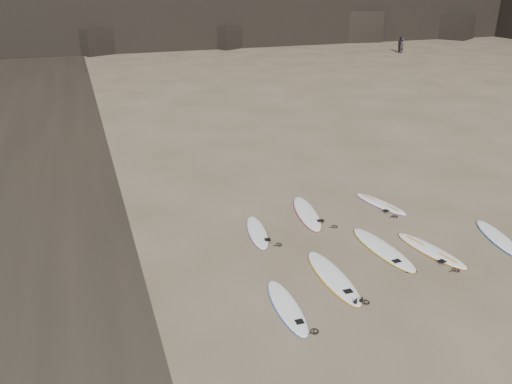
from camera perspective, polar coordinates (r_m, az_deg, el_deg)
ground at (r=14.88m, az=15.94°, el=-6.84°), size 240.00×240.00×0.00m
surfboard_0 at (r=12.20m, az=3.56°, el=-12.95°), size 0.67×2.35×0.08m
surfboard_1 at (r=13.39m, az=8.80°, el=-9.53°), size 0.69×2.75×0.10m
surfboard_2 at (r=14.94m, az=14.29°, el=-6.29°), size 0.87×2.81×0.10m
surfboard_3 at (r=15.28m, az=19.35°, el=-6.27°), size 1.08×2.49×0.09m
surfboard_4 at (r=16.73m, az=25.97°, el=-4.75°), size 1.16×2.47×0.09m
surfboard_5 at (r=15.41m, az=0.15°, el=-4.58°), size 0.90×2.28×0.08m
surfboard_6 at (r=16.67m, az=5.84°, el=-2.40°), size 1.13×2.75×0.10m
surfboard_7 at (r=17.80m, az=14.03°, el=-1.30°), size 1.11×2.28×0.08m
person_a at (r=55.61m, az=16.30°, el=15.75°), size 0.66×0.61×1.52m
person_b at (r=56.57m, az=16.21°, el=15.89°), size 0.80×0.90×1.55m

